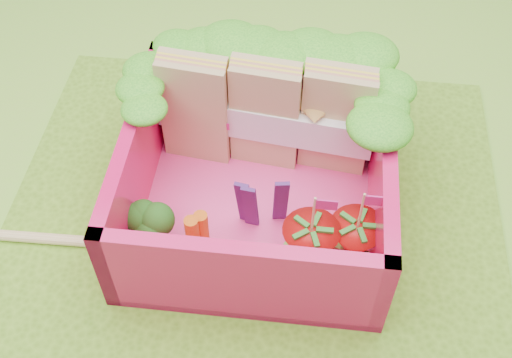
{
  "coord_description": "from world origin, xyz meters",
  "views": [
    {
      "loc": [
        0.24,
        -1.87,
        2.77
      ],
      "look_at": [
        0.01,
        0.17,
        0.28
      ],
      "focal_mm": 45.0,
      "sensor_mm": 36.0,
      "label": 1
    }
  ],
  "objects": [
    {
      "name": "chopsticks",
      "position": [
        -1.08,
        -0.15,
        0.05
      ],
      "size": [
        2.3,
        0.12,
        0.05
      ],
      "color": "#E0B57B",
      "rests_on": "placemat"
    },
    {
      "name": "ground",
      "position": [
        0.0,
        0.0,
        0.0
      ],
      "size": [
        14.0,
        14.0,
        0.0
      ],
      "primitive_type": "plane",
      "color": "#8ED63C",
      "rests_on": "ground"
    },
    {
      "name": "bento_box",
      "position": [
        0.02,
        0.17,
        0.31
      ],
      "size": [
        1.3,
        1.3,
        0.55
      ],
      "color": "#EE145B",
      "rests_on": "placemat"
    },
    {
      "name": "strawberry_right",
      "position": [
        0.52,
        -0.11,
        0.22
      ],
      "size": [
        0.26,
        0.26,
        0.5
      ],
      "color": "red",
      "rests_on": "bento_floor"
    },
    {
      "name": "broccoli",
      "position": [
        -0.47,
        -0.18,
        0.25
      ],
      "size": [
        0.33,
        0.33,
        0.24
      ],
      "color": "#78A851",
      "rests_on": "bento_floor"
    },
    {
      "name": "sandwich_stack",
      "position": [
        0.02,
        0.52,
        0.39
      ],
      "size": [
        1.17,
        0.3,
        0.64
      ],
      "color": "tan",
      "rests_on": "bento_floor"
    },
    {
      "name": "bento_floor",
      "position": [
        0.02,
        0.17,
        0.06
      ],
      "size": [
        1.3,
        1.3,
        0.05
      ],
      "primitive_type": "cube",
      "color": "#FF4194",
      "rests_on": "placemat"
    },
    {
      "name": "placemat",
      "position": [
        0.0,
        0.0,
        0.01
      ],
      "size": [
        2.6,
        2.6,
        0.03
      ],
      "primitive_type": "cube",
      "color": "#609521",
      "rests_on": "ground"
    },
    {
      "name": "strawberry_left",
      "position": [
        0.3,
        -0.16,
        0.22
      ],
      "size": [
        0.27,
        0.27,
        0.51
      ],
      "color": "red",
      "rests_on": "bento_floor"
    },
    {
      "name": "purple_wedges",
      "position": [
        0.04,
        0.03,
        0.27
      ],
      "size": [
        0.25,
        0.08,
        0.38
      ],
      "color": "#421650",
      "rests_on": "bento_floor"
    },
    {
      "name": "lettuce_ruffle",
      "position": [
        0.02,
        0.63,
        0.64
      ],
      "size": [
        1.43,
        0.77,
        0.11
      ],
      "color": "#1E8C19",
      "rests_on": "bento_box"
    },
    {
      "name": "carrot_sticks",
      "position": [
        -0.24,
        -0.14,
        0.21
      ],
      "size": [
        0.1,
        0.12,
        0.27
      ],
      "color": "orange",
      "rests_on": "bento_floor"
    },
    {
      "name": "snap_peas",
      "position": [
        0.35,
        -0.14,
        0.11
      ],
      "size": [
        0.6,
        0.35,
        0.05
      ],
      "color": "#5AA132",
      "rests_on": "bento_floor"
    }
  ]
}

